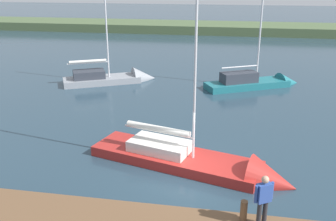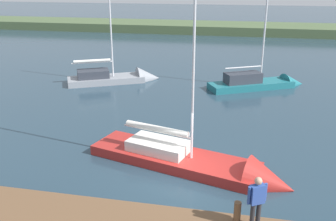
{
  "view_description": "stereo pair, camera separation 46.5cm",
  "coord_description": "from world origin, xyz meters",
  "px_view_note": "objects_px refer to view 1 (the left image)",
  "views": [
    {
      "loc": [
        -1.52,
        13.17,
        7.72
      ],
      "look_at": [
        1.43,
        -3.51,
        1.62
      ],
      "focal_mm": 39.91,
      "sensor_mm": 36.0,
      "label": 1
    },
    {
      "loc": [
        -1.98,
        13.08,
        7.72
      ],
      "look_at": [
        1.43,
        -3.51,
        1.62
      ],
      "focal_mm": 39.91,
      "sensor_mm": 36.0,
      "label": 2
    }
  ],
  "objects_px": {
    "mooring_post_near": "(244,210)",
    "sailboat_inner_slip": "(258,85)",
    "sailboat_far_left": "(205,167)",
    "person_on_dock": "(263,198)",
    "sailboat_near_dock": "(117,79)"
  },
  "relations": [
    {
      "from": "mooring_post_near",
      "to": "sailboat_far_left",
      "type": "distance_m",
      "value": 4.64
    },
    {
      "from": "mooring_post_near",
      "to": "sailboat_near_dock",
      "type": "bearing_deg",
      "value": -61.29
    },
    {
      "from": "mooring_post_near",
      "to": "sailboat_inner_slip",
      "type": "xyz_separation_m",
      "value": [
        -1.34,
        -17.65,
        -0.92
      ]
    },
    {
      "from": "sailboat_inner_slip",
      "to": "sailboat_far_left",
      "type": "bearing_deg",
      "value": -129.71
    },
    {
      "from": "sailboat_near_dock",
      "to": "person_on_dock",
      "type": "xyz_separation_m",
      "value": [
        -9.88,
        17.26,
        1.5
      ]
    },
    {
      "from": "sailboat_near_dock",
      "to": "sailboat_inner_slip",
      "type": "distance_m",
      "value": 10.72
    },
    {
      "from": "sailboat_near_dock",
      "to": "person_on_dock",
      "type": "relative_size",
      "value": 5.35
    },
    {
      "from": "mooring_post_near",
      "to": "sailboat_far_left",
      "type": "xyz_separation_m",
      "value": [
        1.5,
        -4.29,
        -0.94
      ]
    },
    {
      "from": "mooring_post_near",
      "to": "person_on_dock",
      "type": "xyz_separation_m",
      "value": [
        -0.52,
        0.18,
        0.62
      ]
    },
    {
      "from": "sailboat_inner_slip",
      "to": "person_on_dock",
      "type": "relative_size",
      "value": 5.77
    },
    {
      "from": "sailboat_inner_slip",
      "to": "person_on_dock",
      "type": "bearing_deg",
      "value": -120.35
    },
    {
      "from": "sailboat_far_left",
      "to": "mooring_post_near",
      "type": "bearing_deg",
      "value": -55.08
    },
    {
      "from": "sailboat_far_left",
      "to": "person_on_dock",
      "type": "bearing_deg",
      "value": -50.02
    },
    {
      "from": "mooring_post_near",
      "to": "sailboat_inner_slip",
      "type": "distance_m",
      "value": 17.72
    },
    {
      "from": "sailboat_far_left",
      "to": "person_on_dock",
      "type": "relative_size",
      "value": 6.91
    }
  ]
}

